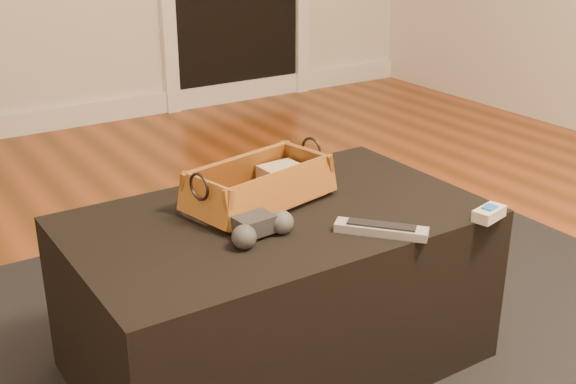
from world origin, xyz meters
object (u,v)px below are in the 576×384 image
tv_remote (258,199)px  silver_remote (381,229)px  wicker_basket (259,187)px  cream_gadget (489,213)px  game_controller (260,228)px  ottoman (277,290)px

tv_remote → silver_remote: 0.32m
wicker_basket → cream_gadget: size_ratio=4.28×
game_controller → ottoman: bearing=42.6°
wicker_basket → game_controller: (-0.10, -0.17, -0.02)m
tv_remote → silver_remote: tv_remote is taller
ottoman → tv_remote: tv_remote is taller
wicker_basket → tv_remote: bearing=-130.8°
tv_remote → game_controller: size_ratio=1.14×
tv_remote → wicker_basket: 0.03m
game_controller → silver_remote: (0.25, -0.13, -0.02)m
wicker_basket → cream_gadget: bearing=-42.5°
wicker_basket → silver_remote: (0.14, -0.30, -0.03)m
wicker_basket → game_controller: wicker_basket is taller
ottoman → tv_remote: size_ratio=5.02×
ottoman → tv_remote: 0.24m
ottoman → silver_remote: (0.14, -0.22, 0.22)m
tv_remote → cream_gadget: (0.43, -0.36, -0.01)m
ottoman → game_controller: size_ratio=5.71×
silver_remote → cream_gadget: cream_gadget is taller
ottoman → silver_remote: silver_remote is taller
game_controller → silver_remote: bearing=-27.4°
game_controller → cream_gadget: size_ratio=1.83×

